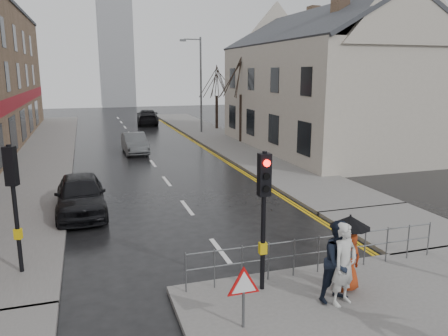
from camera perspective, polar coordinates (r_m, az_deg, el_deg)
ground at (r=10.91m, az=4.37°, el=-16.68°), size 120.00×120.00×0.00m
left_pavement at (r=32.36m, az=-22.49°, el=2.22°), size 4.00×44.00×0.14m
right_pavement at (r=35.68m, az=-0.95°, el=4.04°), size 4.00×40.00×0.14m
pavement_bridge_right at (r=16.42m, az=21.91°, el=-7.06°), size 4.00×4.20×0.14m
building_right_cream at (r=31.04m, az=12.86°, el=11.21°), size 9.00×16.40×10.10m
church_tower at (r=71.09m, az=-13.97°, el=15.11°), size 5.00×5.00×18.00m
traffic_signal_near_left at (r=10.19m, az=5.23°, el=-3.81°), size 0.28×0.27×3.40m
traffic_signal_far_left at (r=12.29m, az=-25.85°, el=-2.20°), size 0.34×0.33×3.40m
guard_railing_front at (r=11.81m, az=12.27°, el=-9.95°), size 7.14×0.04×1.00m
warning_sign at (r=9.17m, az=2.59°, el=-15.27°), size 0.80×0.07×1.35m
street_lamp at (r=38.01m, az=-3.31°, el=11.56°), size 1.83×0.25×8.00m
tree_near at (r=32.76m, az=2.28°, el=12.18°), size 2.40×2.40×6.58m
tree_far at (r=40.52m, az=-0.97°, el=11.23°), size 2.40×2.40×5.64m
pedestrian_a at (r=10.34m, az=15.42°, el=-12.01°), size 0.82×0.69×1.92m
pedestrian_b at (r=10.45m, az=14.91°, el=-11.71°), size 1.05×0.89×1.92m
pedestrian_with_umbrella at (r=10.93m, az=15.95°, el=-10.03°), size 0.96×0.96×1.88m
car_parked at (r=17.40m, az=-18.24°, el=-3.31°), size 1.88×4.49×1.52m
car_mid at (r=29.55m, az=-11.59°, el=3.19°), size 1.51×4.06×1.33m
car_far at (r=45.72m, az=-9.96°, el=6.59°), size 2.72×5.46×1.52m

